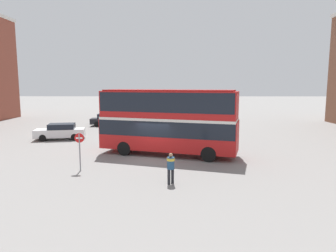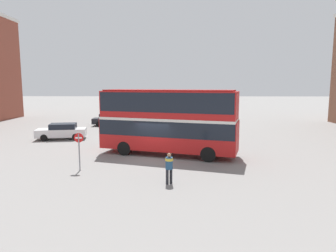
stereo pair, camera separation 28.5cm
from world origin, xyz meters
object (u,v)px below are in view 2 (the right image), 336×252
(parked_car_kerb_near, at_px, (111,120))
(parked_car_kerb_far, at_px, (62,131))
(double_decker_bus, at_px, (168,118))
(pedestrian_foreground, at_px, (169,165))
(no_entry_sign, at_px, (79,146))

(parked_car_kerb_near, xyz_separation_m, parked_car_kerb_far, (-2.65, -9.74, -0.01))
(double_decker_bus, relative_size, parked_car_kerb_near, 2.22)
(pedestrian_foreground, distance_m, parked_car_kerb_near, 24.10)
(pedestrian_foreground, bearing_deg, no_entry_sign, 27.32)
(parked_car_kerb_near, height_order, parked_car_kerb_far, parked_car_kerb_near)
(double_decker_bus, bearing_deg, parked_car_kerb_far, 165.30)
(pedestrian_foreground, height_order, parked_car_kerb_far, pedestrian_foreground)
(parked_car_kerb_near, distance_m, no_entry_sign, 20.55)
(double_decker_bus, distance_m, parked_car_kerb_far, 12.37)
(no_entry_sign, bearing_deg, double_decker_bus, 39.15)
(pedestrian_foreground, bearing_deg, parked_car_kerb_near, -20.21)
(parked_car_kerb_far, bearing_deg, no_entry_sign, 104.51)
(parked_car_kerb_near, relative_size, parked_car_kerb_far, 0.97)
(parked_car_kerb_near, bearing_deg, parked_car_kerb_far, -107.70)
(pedestrian_foreground, height_order, no_entry_sign, no_entry_sign)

